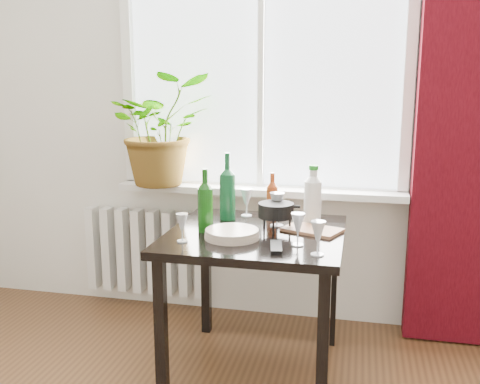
% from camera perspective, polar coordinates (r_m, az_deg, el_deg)
% --- Properties ---
extents(window, '(1.72, 0.08, 1.62)m').
position_cam_1_polar(window, '(3.21, 2.34, 14.14)').
color(window, white).
rests_on(window, ground).
extents(windowsill, '(1.72, 0.20, 0.04)m').
position_cam_1_polar(windowsill, '(3.20, 2.00, 0.19)').
color(windowsill, silver).
rests_on(windowsill, ground).
extents(curtain, '(0.50, 0.12, 2.56)m').
position_cam_1_polar(curtain, '(3.10, 22.92, 7.71)').
color(curtain, '#34040B').
rests_on(curtain, ground).
extents(radiator, '(0.80, 0.10, 0.55)m').
position_cam_1_polar(radiator, '(3.55, -10.00, -6.24)').
color(radiator, silver).
rests_on(radiator, ground).
extents(table, '(0.85, 0.85, 0.74)m').
position_cam_1_polar(table, '(2.65, 1.68, -6.17)').
color(table, black).
rests_on(table, ground).
extents(potted_plant, '(0.79, 0.76, 0.67)m').
position_cam_1_polar(potted_plant, '(3.26, -8.39, 6.60)').
color(potted_plant, '#38671B').
rests_on(potted_plant, windowsill).
extents(wine_bottle_left, '(0.10, 0.10, 0.32)m').
position_cam_1_polar(wine_bottle_left, '(2.60, -3.73, -0.85)').
color(wine_bottle_left, '#0D3E0B').
rests_on(wine_bottle_left, table).
extents(wine_bottle_right, '(0.11, 0.11, 0.36)m').
position_cam_1_polar(wine_bottle_right, '(2.83, -1.35, 0.69)').
color(wine_bottle_right, '#0C4220').
rests_on(wine_bottle_right, table).
extents(bottle_amber, '(0.07, 0.07, 0.25)m').
position_cam_1_polar(bottle_amber, '(2.87, 3.45, -0.32)').
color(bottle_amber, maroon).
rests_on(bottle_amber, table).
extents(cleaning_bottle, '(0.09, 0.09, 0.31)m').
position_cam_1_polar(cleaning_bottle, '(2.76, 7.77, -0.23)').
color(cleaning_bottle, silver).
rests_on(cleaning_bottle, table).
extents(wineglass_front_right, '(0.08, 0.08, 0.15)m').
position_cam_1_polar(wineglass_front_right, '(2.40, 6.19, -3.96)').
color(wineglass_front_right, silver).
rests_on(wineglass_front_right, table).
extents(wineglass_far_right, '(0.08, 0.08, 0.15)m').
position_cam_1_polar(wineglass_far_right, '(2.28, 8.30, -4.86)').
color(wineglass_far_right, silver).
rests_on(wineglass_far_right, table).
extents(wineglass_back_center, '(0.09, 0.09, 0.18)m').
position_cam_1_polar(wineglass_back_center, '(2.71, 3.98, -1.82)').
color(wineglass_back_center, '#B1B4BE').
rests_on(wineglass_back_center, table).
extents(wineglass_back_left, '(0.08, 0.08, 0.16)m').
position_cam_1_polar(wineglass_back_left, '(2.91, 0.69, -1.10)').
color(wineglass_back_left, silver).
rests_on(wineglass_back_left, table).
extents(wineglass_front_left, '(0.06, 0.06, 0.13)m').
position_cam_1_polar(wineglass_front_left, '(2.46, -6.19, -3.79)').
color(wineglass_front_left, silver).
rests_on(wineglass_front_left, table).
extents(plate_stack, '(0.34, 0.34, 0.04)m').
position_cam_1_polar(plate_stack, '(2.52, -0.85, -4.47)').
color(plate_stack, beige).
rests_on(plate_stack, table).
extents(fondue_pot, '(0.24, 0.23, 0.14)m').
position_cam_1_polar(fondue_pot, '(2.64, 3.85, -2.63)').
color(fondue_pot, black).
rests_on(fondue_pot, table).
extents(tv_remote, '(0.08, 0.17, 0.02)m').
position_cam_1_polar(tv_remote, '(2.36, 3.88, -5.89)').
color(tv_remote, black).
rests_on(tv_remote, table).
extents(cutting_board, '(0.32, 0.26, 0.01)m').
position_cam_1_polar(cutting_board, '(2.66, 7.72, -4.01)').
color(cutting_board, '#A06A48').
rests_on(cutting_board, table).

